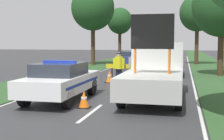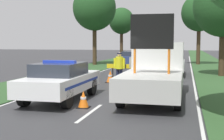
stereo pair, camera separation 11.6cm
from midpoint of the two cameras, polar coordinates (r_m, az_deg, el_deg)
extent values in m
plane|color=#333335|center=(11.56, -1.66, -6.32)|extent=(160.00, 160.00, 0.00)
cube|color=silver|center=(10.24, -3.74, -7.81)|extent=(0.12, 2.67, 0.01)
cube|color=silver|center=(16.56, 3.02, -2.84)|extent=(0.12, 2.67, 0.01)
cube|color=silver|center=(23.03, 5.99, -0.63)|extent=(0.12, 2.67, 0.01)
cube|color=silver|center=(29.56, 7.65, 0.62)|extent=(0.12, 2.67, 0.01)
cube|color=silver|center=(36.12, 8.71, 1.41)|extent=(0.12, 2.67, 0.01)
cube|color=silver|center=(42.69, 9.45, 1.96)|extent=(0.12, 2.67, 0.01)
cube|color=silver|center=(49.26, 9.99, 2.36)|extent=(0.12, 2.67, 0.01)
cube|color=silver|center=(24.77, -1.64, -0.20)|extent=(0.10, 57.63, 0.01)
cube|color=silver|center=(23.93, 14.58, -0.55)|extent=(0.10, 57.63, 0.01)
cube|color=#2D5128|center=(32.12, -1.59, 1.03)|extent=(3.58, 120.00, 0.03)
cube|color=#2D5128|center=(31.12, 17.81, 0.66)|extent=(3.58, 120.00, 0.03)
cube|color=white|center=(12.48, -9.00, -2.29)|extent=(1.87, 4.69, 0.62)
cube|color=#282D38|center=(12.29, -9.29, 0.17)|extent=(1.64, 2.16, 0.48)
cylinder|color=black|center=(14.16, -9.79, -2.69)|extent=(0.24, 0.78, 0.78)
cylinder|color=black|center=(13.60, -3.46, -2.94)|extent=(0.24, 0.78, 0.78)
cylinder|color=black|center=(11.58, -15.48, -4.53)|extent=(0.24, 0.78, 0.78)
cylinder|color=black|center=(10.89, -7.92, -5.00)|extent=(0.24, 0.78, 0.78)
cube|color=#1E38C6|center=(12.27, -9.30, 1.53)|extent=(1.31, 0.24, 0.10)
cube|color=#193399|center=(12.47, -9.00, -2.15)|extent=(1.88, 3.84, 0.10)
cube|color=black|center=(14.70, -5.45, -1.38)|extent=(1.03, 0.08, 0.37)
cube|color=white|center=(14.62, 8.79, 1.34)|extent=(2.21, 2.21, 1.90)
cube|color=#232833|center=(15.69, 9.13, 2.84)|extent=(1.88, 0.04, 0.84)
cube|color=#B2B2AD|center=(11.57, 7.49, -2.49)|extent=(2.21, 4.05, 0.75)
cylinder|color=#D16619|center=(11.58, 4.46, 1.64)|extent=(0.09, 0.09, 0.90)
cylinder|color=#D16619|center=(11.45, 10.65, 1.53)|extent=(0.09, 0.09, 0.90)
cube|color=black|center=(11.48, 7.60, 6.98)|extent=(1.56, 0.12, 1.26)
cylinder|color=black|center=(14.83, 4.95, -2.26)|extent=(0.24, 0.79, 0.79)
cylinder|color=black|center=(14.67, 12.58, -2.44)|extent=(0.24, 0.79, 0.79)
cylinder|color=black|center=(10.99, 1.90, -4.83)|extent=(0.24, 0.79, 0.79)
cylinder|color=black|center=(10.77, 12.25, -5.14)|extent=(0.24, 0.79, 0.79)
cylinder|color=black|center=(17.91, 0.32, -0.94)|extent=(0.07, 0.07, 0.81)
cylinder|color=black|center=(17.50, 9.02, -1.15)|extent=(0.07, 0.07, 0.81)
cube|color=yellow|center=(17.88, 0.14, 0.73)|extent=(0.57, 0.08, 0.24)
cube|color=black|center=(17.76, 1.92, 0.70)|extent=(0.57, 0.08, 0.24)
cube|color=yellow|center=(17.65, 3.72, 0.67)|extent=(0.57, 0.08, 0.24)
cube|color=black|center=(17.57, 5.54, 0.63)|extent=(0.57, 0.08, 0.24)
cube|color=yellow|center=(17.50, 7.38, 0.60)|extent=(0.57, 0.08, 0.24)
cube|color=black|center=(17.45, 9.23, 0.56)|extent=(0.57, 0.08, 0.24)
cylinder|color=#191E38|center=(16.74, 1.25, -1.26)|extent=(0.16, 0.16, 0.87)
cylinder|color=#191E38|center=(16.70, 1.86, -1.27)|extent=(0.16, 0.16, 0.87)
cylinder|color=yellow|center=(16.66, 1.56, 1.34)|extent=(0.40, 0.40, 0.65)
cylinder|color=yellow|center=(16.71, 0.72, 1.24)|extent=(0.13, 0.13, 0.56)
cylinder|color=yellow|center=(16.61, 2.40, 1.22)|extent=(0.13, 0.13, 0.56)
sphere|color=beige|center=(16.63, 1.56, 2.85)|extent=(0.23, 0.23, 0.23)
cylinder|color=#141933|center=(16.63, 1.56, 3.07)|extent=(0.26, 0.26, 0.06)
cylinder|color=#191E38|center=(17.29, 4.09, -1.05)|extent=(0.17, 0.17, 0.88)
cylinder|color=#191E38|center=(17.26, 4.68, -1.07)|extent=(0.17, 0.17, 0.88)
cylinder|color=#B2AD9E|center=(17.21, 4.40, 1.50)|extent=(0.40, 0.40, 0.66)
cylinder|color=#B2AD9E|center=(17.26, 3.57, 1.40)|extent=(0.13, 0.13, 0.56)
cylinder|color=#B2AD9E|center=(17.18, 5.23, 1.37)|extent=(0.13, 0.13, 0.56)
sphere|color=#A57A5B|center=(17.19, 4.41, 2.97)|extent=(0.23, 0.23, 0.23)
cube|color=black|center=(17.77, -0.12, -2.25)|extent=(0.51, 0.51, 0.03)
cone|color=orange|center=(17.73, -0.12, -1.13)|extent=(0.43, 0.43, 0.67)
cylinder|color=white|center=(17.73, -0.12, -1.03)|extent=(0.24, 0.24, 0.09)
cube|color=black|center=(15.43, 3.03, -3.38)|extent=(0.52, 0.52, 0.03)
cone|color=orange|center=(15.38, 3.04, -2.07)|extent=(0.44, 0.44, 0.68)
cylinder|color=white|center=(15.38, 3.04, -1.95)|extent=(0.25, 0.25, 0.10)
cube|color=black|center=(11.04, -4.94, -6.81)|extent=(0.44, 0.44, 0.03)
cone|color=orange|center=(10.98, -4.96, -5.27)|extent=(0.37, 0.37, 0.57)
cylinder|color=white|center=(10.98, -4.96, -5.12)|extent=(0.21, 0.21, 0.08)
cube|color=black|center=(16.91, 6.84, -2.67)|extent=(0.50, 0.50, 0.03)
cone|color=orange|center=(16.87, 6.85, -1.51)|extent=(0.42, 0.42, 0.66)
cylinder|color=white|center=(16.86, 6.85, -1.40)|extent=(0.24, 0.24, 0.09)
cube|color=silver|center=(22.29, 10.97, 0.85)|extent=(1.75, 4.35, 0.64)
cube|color=#282D38|center=(22.12, 10.98, 2.21)|extent=(1.54, 2.00, 0.43)
cylinder|color=black|center=(23.70, 9.28, 0.34)|extent=(0.24, 0.70, 0.70)
cylinder|color=black|center=(23.64, 12.93, 0.27)|extent=(0.24, 0.70, 0.70)
cylinder|color=black|center=(21.02, 8.74, -0.25)|extent=(0.24, 0.70, 0.70)
cylinder|color=black|center=(20.95, 12.86, -0.34)|extent=(0.24, 0.70, 0.70)
cube|color=navy|center=(29.46, 3.72, 1.94)|extent=(1.71, 4.51, 0.70)
cube|color=#282D38|center=(29.30, 3.68, 3.03)|extent=(1.50, 2.07, 0.44)
cylinder|color=black|center=(30.99, 2.82, 1.45)|extent=(0.24, 0.65, 0.65)
cylinder|color=black|center=(30.75, 5.50, 1.41)|extent=(0.24, 0.65, 0.65)
cylinder|color=black|center=(28.25, 1.77, 1.10)|extent=(0.24, 0.65, 0.65)
cylinder|color=black|center=(27.99, 4.71, 1.05)|extent=(0.24, 0.65, 0.65)
cylinder|color=#42301E|center=(37.01, 1.83, 4.41)|extent=(0.37, 0.37, 3.69)
ellipsoid|color=#1E471E|center=(37.09, 1.84, 8.97)|extent=(2.94, 2.94, 3.09)
cylinder|color=#42301E|center=(33.13, 15.62, 4.34)|extent=(0.39, 0.39, 3.92)
ellipsoid|color=#1E471E|center=(33.26, 15.75, 10.05)|extent=(3.59, 3.59, 3.77)
cylinder|color=#42301E|center=(22.23, 19.60, 3.06)|extent=(0.40, 0.40, 3.22)
ellipsoid|color=#1E471E|center=(22.35, 19.84, 10.99)|extent=(3.94, 3.94, 4.14)
cylinder|color=#42301E|center=(31.51, -3.09, 4.65)|extent=(0.41, 0.41, 4.09)
ellipsoid|color=#1E471E|center=(31.69, -3.13, 11.27)|extent=(4.29, 4.29, 4.51)
cylinder|color=#473828|center=(26.00, 19.74, 9.67)|extent=(0.20, 0.20, 9.00)
camera|label=1|loc=(0.06, -89.75, 0.02)|focal=50.00mm
camera|label=2|loc=(0.06, 90.25, -0.02)|focal=50.00mm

